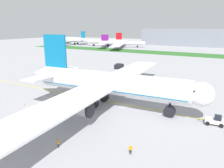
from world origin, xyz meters
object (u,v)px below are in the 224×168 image
(pushback_tug, at_px, (215,120))
(service_truck_baggage_loader, at_px, (132,70))
(traffic_cone_port_wing, at_px, (169,168))
(parked_airliner_far_centre, at_px, (106,42))
(parked_airliner_far_left, at_px, (75,40))
(ground_crew_wingwalker_port, at_px, (58,142))
(parked_airliner_far_right, at_px, (121,43))
(airliner_foreground, at_px, (107,83))
(service_truck_fuel_bowser, at_px, (119,66))
(ground_crew_marshaller_front, at_px, (131,149))
(traffic_cone_near_nose, at_px, (24,105))

(pushback_tug, bearing_deg, service_truck_baggage_loader, 133.48)
(traffic_cone_port_wing, bearing_deg, pushback_tug, 77.38)
(parked_airliner_far_centre, bearing_deg, parked_airliner_far_left, 177.74)
(pushback_tug, distance_m, ground_crew_wingwalker_port, 33.35)
(parked_airliner_far_right, bearing_deg, parked_airliner_far_left, 176.06)
(pushback_tug, bearing_deg, traffic_cone_port_wing, -102.62)
(ground_crew_wingwalker_port, xyz_separation_m, traffic_cone_port_wing, (18.74, 3.69, -0.78))
(airliner_foreground, relative_size, parked_airliner_far_left, 1.32)
(service_truck_baggage_loader, distance_m, parked_airliner_far_centre, 138.33)
(service_truck_baggage_loader, height_order, service_truck_fuel_bowser, service_truck_fuel_bowser)
(service_truck_baggage_loader, relative_size, parked_airliner_far_right, 0.07)
(airliner_foreground, distance_m, pushback_tug, 26.80)
(parked_airliner_far_centre, bearing_deg, airliner_foreground, -58.83)
(parked_airliner_far_centre, bearing_deg, parked_airliner_far_right, -7.74)
(pushback_tug, height_order, ground_crew_marshaller_front, pushback_tug)
(parked_airliner_far_left, xyz_separation_m, parked_airliner_far_right, (62.57, -4.31, -0.93))
(ground_crew_wingwalker_port, bearing_deg, ground_crew_marshaller_front, 20.31)
(traffic_cone_port_wing, height_order, parked_airliner_far_right, parked_airliner_far_right)
(ground_crew_wingwalker_port, height_order, parked_airliner_far_centre, parked_airliner_far_centre)
(airliner_foreground, relative_size, ground_crew_marshaller_front, 46.24)
(ground_crew_marshaller_front, relative_size, traffic_cone_near_nose, 3.01)
(traffic_cone_near_nose, bearing_deg, traffic_cone_port_wing, -10.44)
(pushback_tug, bearing_deg, parked_airliner_far_right, 123.83)
(traffic_cone_near_nose, xyz_separation_m, parked_airliner_far_right, (-53.98, 161.92, 3.99))
(pushback_tug, relative_size, parked_airliner_far_left, 0.09)
(service_truck_fuel_bowser, relative_size, parked_airliner_far_centre, 0.08)
(traffic_cone_port_wing, relative_size, parked_airliner_far_left, 0.01)
(ground_crew_wingwalker_port, relative_size, service_truck_baggage_loader, 0.33)
(service_truck_fuel_bowser, height_order, parked_airliner_far_centre, parked_airliner_far_centre)
(parked_airliner_far_left, bearing_deg, traffic_cone_port_wing, -47.71)
(ground_crew_marshaller_front, relative_size, service_truck_fuel_bowser, 0.35)
(traffic_cone_port_wing, distance_m, service_truck_fuel_bowser, 78.77)
(parked_airliner_far_left, bearing_deg, parked_airliner_far_right, -3.94)
(parked_airliner_far_centre, xyz_separation_m, parked_airliner_far_right, (19.08, -2.59, -0.50))
(airliner_foreground, relative_size, service_truck_fuel_bowser, 16.29)
(service_truck_fuel_bowser, xyz_separation_m, parked_airliner_far_centre, (-71.47, 106.33, 3.25))
(service_truck_baggage_loader, xyz_separation_m, service_truck_fuel_bowser, (-9.74, 5.59, 0.08))
(parked_airliner_far_right, bearing_deg, parked_airliner_far_centre, 172.26)
(ground_crew_wingwalker_port, height_order, service_truck_baggage_loader, service_truck_baggage_loader)
(traffic_cone_near_nose, height_order, parked_airliner_far_centre, parked_airliner_far_centre)
(ground_crew_marshaller_front, bearing_deg, traffic_cone_near_nose, 168.78)
(traffic_cone_near_nose, relative_size, service_truck_baggage_loader, 0.11)
(airliner_foreground, bearing_deg, ground_crew_wingwalker_port, -82.41)
(pushback_tug, distance_m, service_truck_fuel_bowser, 66.05)
(ground_crew_marshaller_front, height_order, parked_airliner_far_right, parked_airliner_far_right)
(airliner_foreground, bearing_deg, traffic_cone_near_nose, -151.63)
(parked_airliner_far_centre, relative_size, parked_airliner_far_right, 0.84)
(ground_crew_marshaller_front, bearing_deg, service_truck_fuel_bowser, 119.26)
(traffic_cone_port_wing, bearing_deg, service_truck_fuel_bowser, 123.27)
(pushback_tug, distance_m, ground_crew_marshaller_front, 22.48)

